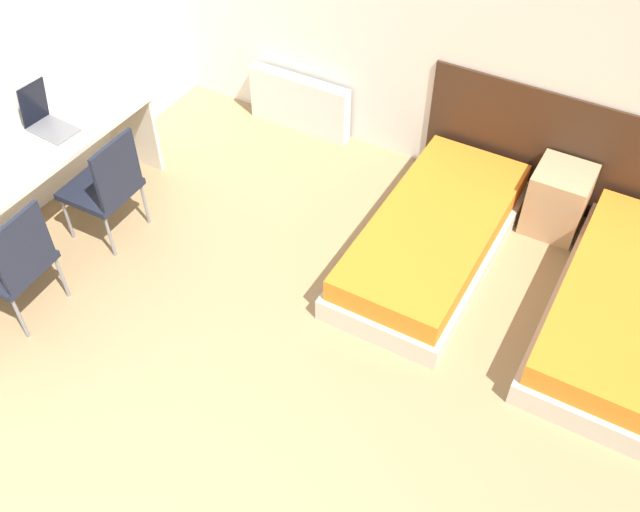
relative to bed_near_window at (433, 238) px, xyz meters
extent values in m
cube|color=silver|center=(-0.45, 1.04, 1.17)|extent=(5.99, 0.05, 2.70)
cube|color=#382316|center=(0.69, 1.01, 0.32)|extent=(2.36, 0.03, 0.98)
cube|color=beige|center=(0.00, 0.00, -0.09)|extent=(0.89, 1.95, 0.18)
cube|color=orange|center=(0.00, 0.00, 0.10)|extent=(0.81, 1.87, 0.18)
cube|color=beige|center=(1.37, 0.00, -0.09)|extent=(0.89, 1.95, 0.18)
cube|color=orange|center=(1.37, 0.00, 0.10)|extent=(0.81, 1.87, 0.18)
cube|color=tan|center=(0.69, 0.76, 0.09)|extent=(0.41, 0.43, 0.53)
cube|color=silver|center=(-1.70, 0.92, 0.08)|extent=(0.97, 0.12, 0.51)
cube|color=beige|center=(-2.65, -1.42, 0.55)|extent=(0.58, 2.50, 0.04)
cube|color=beige|center=(-2.65, -0.19, 0.18)|extent=(0.52, 0.04, 0.71)
cube|color=black|center=(-2.28, -0.98, 0.24)|extent=(0.48, 0.48, 0.05)
cube|color=black|center=(-2.06, -0.97, 0.49)|extent=(0.04, 0.42, 0.46)
cylinder|color=slate|center=(-2.48, -1.19, 0.02)|extent=(0.02, 0.02, 0.39)
cylinder|color=slate|center=(-2.49, -0.78, 0.02)|extent=(0.02, 0.02, 0.39)
cylinder|color=slate|center=(-2.07, -1.18, 0.02)|extent=(0.02, 0.02, 0.39)
cylinder|color=slate|center=(-2.08, -0.77, 0.02)|extent=(0.02, 0.02, 0.39)
cube|color=black|center=(-2.28, -1.87, 0.24)|extent=(0.50, 0.50, 0.05)
cube|color=black|center=(-2.06, -1.86, 0.49)|extent=(0.05, 0.42, 0.46)
cylinder|color=slate|center=(-2.49, -1.68, 0.02)|extent=(0.02, 0.02, 0.39)
cylinder|color=slate|center=(-2.06, -2.06, 0.02)|extent=(0.02, 0.02, 0.39)
cylinder|color=slate|center=(-2.08, -1.65, 0.02)|extent=(0.02, 0.02, 0.39)
cube|color=slate|center=(-2.69, -0.91, 0.58)|extent=(0.36, 0.25, 0.02)
cube|color=black|center=(-2.83, -0.90, 0.76)|extent=(0.09, 0.24, 0.34)
camera|label=1|loc=(1.14, -3.69, 3.65)|focal=40.00mm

